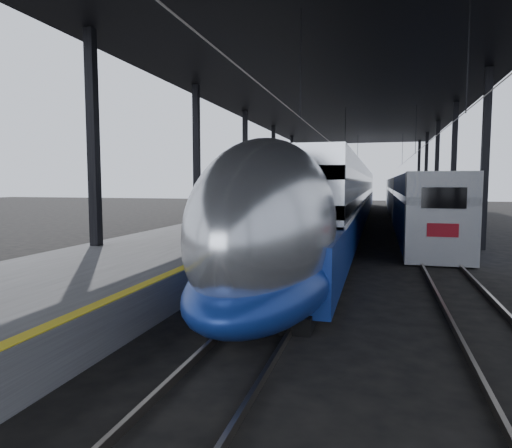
% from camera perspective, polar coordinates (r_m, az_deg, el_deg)
% --- Properties ---
extents(ground, '(160.00, 160.00, 0.00)m').
position_cam_1_polar(ground, '(11.52, -9.10, -11.93)').
color(ground, black).
rests_on(ground, ground).
extents(platform, '(6.00, 80.00, 1.00)m').
position_cam_1_polar(platform, '(31.22, 0.10, -0.10)').
color(platform, '#4C4C4F').
rests_on(platform, ground).
extents(yellow_strip, '(0.30, 80.00, 0.01)m').
position_cam_1_polar(yellow_strip, '(30.57, 5.18, 0.72)').
color(yellow_strip, gold).
rests_on(yellow_strip, platform).
extents(rails, '(6.52, 80.00, 0.16)m').
position_cam_1_polar(rails, '(30.21, 14.93, -1.25)').
color(rails, slate).
rests_on(rails, ground).
extents(canopy, '(18.00, 75.00, 9.47)m').
position_cam_1_polar(canopy, '(30.68, 10.28, 15.89)').
color(canopy, black).
rests_on(canopy, ground).
extents(tgv_train, '(3.21, 65.20, 4.60)m').
position_cam_1_polar(tgv_train, '(38.54, 11.33, 3.26)').
color(tgv_train, '#B8BABF').
rests_on(tgv_train, ground).
extents(second_train, '(2.78, 56.05, 3.83)m').
position_cam_1_polar(second_train, '(46.52, 18.15, 3.16)').
color(second_train, navy).
rests_on(second_train, ground).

